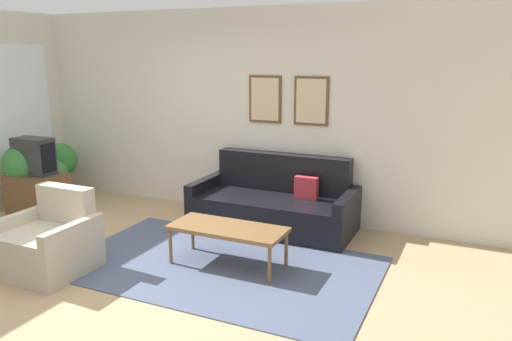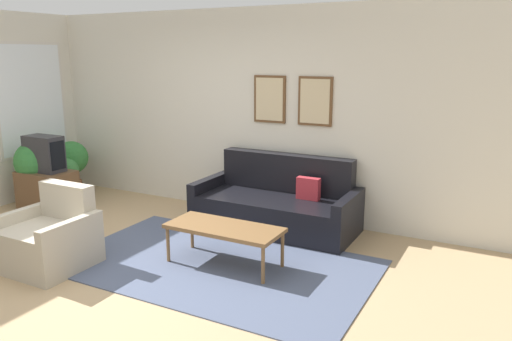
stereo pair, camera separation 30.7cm
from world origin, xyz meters
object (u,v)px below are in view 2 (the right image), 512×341
object	(u,v)px
tv	(44,154)
couch	(277,205)
armchair	(50,240)
potted_plant_tall	(36,165)
coffee_table	(224,229)

from	to	relation	value
tv	couch	bearing A→B (deg)	14.11
tv	armchair	xyz separation A→B (m)	(1.61, -1.32, -0.51)
couch	tv	distance (m)	3.29
armchair	potted_plant_tall	bearing A→B (deg)	158.31
potted_plant_tall	couch	bearing A→B (deg)	12.88
coffee_table	tv	distance (m)	3.23
couch	tv	xyz separation A→B (m)	(-3.15, -0.79, 0.49)
coffee_table	couch	bearing A→B (deg)	90.77
coffee_table	armchair	bearing A→B (deg)	-151.72
tv	potted_plant_tall	bearing A→B (deg)	173.86
coffee_table	potted_plant_tall	distance (m)	3.43
couch	potted_plant_tall	world-z (taller)	potted_plant_tall
coffee_table	tv	bearing A→B (deg)	171.33
tv	armchair	bearing A→B (deg)	-39.43
tv	potted_plant_tall	distance (m)	0.28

